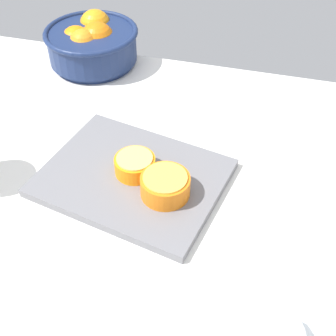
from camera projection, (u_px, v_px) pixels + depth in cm
name	position (u px, v px, depth cm)	size (l,w,h in cm)	color
ground_plane	(186.00, 204.00, 78.09)	(148.04, 87.97, 3.00)	white
fruit_bowl	(92.00, 43.00, 106.20)	(22.00, 22.00, 10.45)	navy
cutting_board	(133.00, 178.00, 79.57)	(30.95, 24.05, 1.63)	slate
orange_half_0	(135.00, 165.00, 78.37)	(7.21, 7.21, 3.38)	orange
orange_half_1	(165.00, 185.00, 74.33)	(8.35, 8.35, 3.98)	orange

